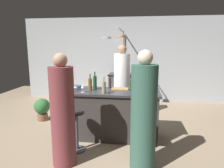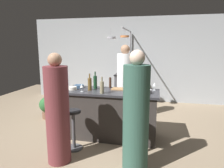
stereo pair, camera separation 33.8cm
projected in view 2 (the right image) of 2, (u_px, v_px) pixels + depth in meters
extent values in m
plane|color=gray|center=(110.00, 136.00, 3.94)|extent=(9.00, 9.00, 0.00)
cube|color=#9EA3A8|center=(131.00, 60.00, 6.44)|extent=(6.40, 0.16, 2.60)
cube|color=#332D2B|center=(110.00, 115.00, 3.86)|extent=(1.72, 0.66, 0.86)
cube|color=#2D2D33|center=(110.00, 92.00, 3.78)|extent=(1.80, 0.72, 0.04)
cube|color=#47474C|center=(128.00, 89.00, 6.21)|extent=(0.76, 0.60, 0.86)
cube|color=black|center=(129.00, 74.00, 6.13)|extent=(0.80, 0.64, 0.03)
cylinder|color=white|center=(125.00, 87.00, 4.74)|extent=(0.37, 0.37, 1.55)
sphere|color=#8C664C|center=(125.00, 49.00, 4.59)|extent=(0.21, 0.21, 0.21)
cylinder|color=#4C4C51|center=(134.00, 155.00, 3.23)|extent=(0.28, 0.28, 0.02)
cylinder|color=#4C4C51|center=(135.00, 136.00, 3.17)|extent=(0.06, 0.06, 0.62)
cylinder|color=black|center=(135.00, 116.00, 3.11)|extent=(0.26, 0.26, 0.04)
cylinder|color=#33594C|center=(136.00, 120.00, 2.73)|extent=(0.35, 0.35, 1.48)
sphere|color=beige|center=(137.00, 58.00, 2.58)|extent=(0.20, 0.20, 0.20)
cylinder|color=#4C4C51|center=(74.00, 148.00, 3.45)|extent=(0.28, 0.28, 0.02)
cylinder|color=#4C4C51|center=(74.00, 130.00, 3.39)|extent=(0.06, 0.06, 0.62)
cylinder|color=black|center=(73.00, 111.00, 3.33)|extent=(0.26, 0.26, 0.04)
cylinder|color=brown|center=(58.00, 115.00, 2.96)|extent=(0.34, 0.34, 1.44)
sphere|color=tan|center=(55.00, 60.00, 2.81)|extent=(0.20, 0.20, 0.20)
cylinder|color=gray|center=(130.00, 67.00, 6.33)|extent=(0.04, 0.04, 2.15)
cylinder|color=gray|center=(127.00, 30.00, 5.41)|extent=(0.04, 1.51, 0.04)
cylinder|color=gray|center=(111.00, 38.00, 4.98)|extent=(0.22, 0.22, 0.04)
cylinder|color=gray|center=(111.00, 33.00, 4.92)|extent=(0.01, 0.01, 0.23)
cylinder|color=#B26638|center=(125.00, 36.00, 4.83)|extent=(0.21, 0.21, 0.04)
cylinder|color=gray|center=(125.00, 32.00, 4.84)|extent=(0.01, 0.01, 0.20)
cylinder|color=brown|center=(47.00, 115.00, 4.91)|extent=(0.24, 0.24, 0.16)
sphere|color=#2D6633|center=(47.00, 105.00, 4.86)|extent=(0.36, 0.36, 0.36)
cube|color=#997047|center=(120.00, 89.00, 3.89)|extent=(0.32, 0.22, 0.02)
cylinder|color=#382319|center=(110.00, 83.00, 4.01)|extent=(0.05, 0.05, 0.21)
cylinder|color=brown|center=(90.00, 84.00, 3.80)|extent=(0.07, 0.07, 0.23)
cylinder|color=brown|center=(90.00, 76.00, 3.77)|extent=(0.03, 0.03, 0.08)
cylinder|color=#193D23|center=(95.00, 82.00, 3.95)|extent=(0.07, 0.07, 0.25)
cylinder|color=#193D23|center=(95.00, 74.00, 3.92)|extent=(0.03, 0.03, 0.08)
cylinder|color=#143319|center=(131.00, 86.00, 3.68)|extent=(0.07, 0.07, 0.21)
cylinder|color=#143319|center=(131.00, 78.00, 3.66)|extent=(0.03, 0.03, 0.08)
cylinder|color=gray|center=(102.00, 88.00, 3.54)|extent=(0.07, 0.07, 0.21)
cylinder|color=gray|center=(102.00, 79.00, 3.52)|extent=(0.03, 0.03, 0.08)
cylinder|color=silver|center=(82.00, 92.00, 3.69)|extent=(0.06, 0.06, 0.01)
cylinder|color=silver|center=(82.00, 89.00, 3.68)|extent=(0.01, 0.01, 0.07)
cone|color=silver|center=(82.00, 86.00, 3.67)|extent=(0.07, 0.07, 0.06)
cylinder|color=silver|center=(154.00, 90.00, 3.81)|extent=(0.06, 0.06, 0.01)
cylinder|color=silver|center=(154.00, 88.00, 3.80)|extent=(0.01, 0.01, 0.07)
cone|color=silver|center=(154.00, 84.00, 3.79)|extent=(0.07, 0.07, 0.06)
cylinder|color=silver|center=(145.00, 90.00, 3.80)|extent=(0.06, 0.06, 0.01)
cylinder|color=silver|center=(145.00, 88.00, 3.79)|extent=(0.01, 0.01, 0.07)
cone|color=silver|center=(145.00, 85.00, 3.78)|extent=(0.07, 0.07, 0.06)
cylinder|color=#334C6B|center=(79.00, 86.00, 4.06)|extent=(0.19, 0.19, 0.06)
cylinder|color=#B7B7BC|center=(146.00, 91.00, 3.56)|extent=(0.19, 0.19, 0.07)
cylinder|color=silver|center=(73.00, 88.00, 3.86)|extent=(0.16, 0.16, 0.06)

